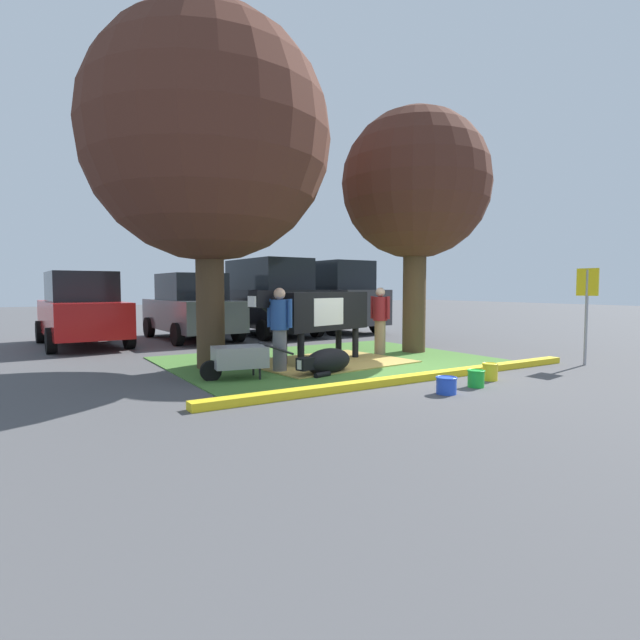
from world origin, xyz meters
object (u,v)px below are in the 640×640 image
object	(u,v)px
shade_tree_left	(208,139)
suv_black	(268,297)
bucket_yellow	(490,371)
suv_dark_grey	(330,296)
person_handler	(380,319)
sedan_red	(82,310)
shade_tree_right	(416,186)
person_visitor_near	(280,328)
wheelbarrow	(238,358)
parking_sign	(587,297)
sedan_blue	(191,307)
bucket_green	(476,378)
cow_holstein	(318,312)
calf_lying	(327,362)
bucket_blue	(446,385)

from	to	relation	value
shade_tree_left	suv_black	xyz separation A→B (m)	(3.95, 5.52, -3.18)
bucket_yellow	suv_dark_grey	bearing A→B (deg)	72.82
shade_tree_left	person_handler	world-z (taller)	shade_tree_left
sedan_red	suv_dark_grey	distance (m)	8.28
shade_tree_right	person_visitor_near	bearing A→B (deg)	-168.30
person_visitor_near	wheelbarrow	bearing A→B (deg)	-166.15
parking_sign	sedan_red	distance (m)	12.45
shade_tree_right	sedan_blue	size ratio (longest dim) A/B	1.32
parking_sign	shade_tree_left	bearing A→B (deg)	151.07
bucket_green	bucket_yellow	distance (m)	0.71
cow_holstein	calf_lying	xyz separation A→B (m)	(-0.59, -1.28, -0.85)
person_handler	bucket_green	size ratio (longest dim) A/B	5.63
bucket_yellow	person_handler	bearing A→B (deg)	82.95
calf_lying	bucket_green	bearing A→B (deg)	-57.88
calf_lying	wheelbarrow	world-z (taller)	wheelbarrow
shade_tree_left	bucket_yellow	distance (m)	6.77
shade_tree_right	sedan_red	size ratio (longest dim) A/B	1.32
person_visitor_near	suv_dark_grey	distance (m)	8.97
shade_tree_left	calf_lying	xyz separation A→B (m)	(1.57, -1.80, -4.21)
cow_holstein	sedan_blue	distance (m)	6.13
wheelbarrow	bucket_yellow	world-z (taller)	wheelbarrow
parking_sign	sedan_blue	bearing A→B (deg)	119.95
shade_tree_right	suv_dark_grey	bearing A→B (deg)	75.94
calf_lying	suv_black	distance (m)	7.77
shade_tree_right	bucket_yellow	xyz separation A→B (m)	(-1.42, -3.45, -3.88)
parking_sign	sedan_red	world-z (taller)	sedan_red
person_visitor_near	parking_sign	size ratio (longest dim) A/B	0.80
bucket_green	person_visitor_near	bearing A→B (deg)	125.89
bucket_green	suv_dark_grey	bearing A→B (deg)	69.78
shade_tree_right	cow_holstein	xyz separation A→B (m)	(-2.90, -0.19, -2.95)
sedan_red	suv_black	world-z (taller)	suv_black
person_visitor_near	suv_black	world-z (taller)	suv_black
bucket_green	bucket_yellow	xyz separation A→B (m)	(0.66, 0.26, 0.01)
shade_tree_left	person_visitor_near	distance (m)	3.89
shade_tree_left	calf_lying	world-z (taller)	shade_tree_left
bucket_yellow	sedan_blue	size ratio (longest dim) A/B	0.07
calf_lying	suv_dark_grey	world-z (taller)	suv_dark_grey
bucket_blue	parking_sign	bearing A→B (deg)	5.78
shade_tree_left	bucket_green	world-z (taller)	shade_tree_left
calf_lying	cow_holstein	bearing A→B (deg)	65.20
parking_sign	bucket_green	xyz separation A→B (m)	(-3.70, -0.35, -1.26)
shade_tree_left	wheelbarrow	bearing A→B (deg)	-90.50
shade_tree_left	wheelbarrow	world-z (taller)	shade_tree_left
person_visitor_near	parking_sign	distance (m)	6.31
wheelbarrow	bucket_blue	xyz separation A→B (m)	(2.21, -2.73, -0.25)
shade_tree_left	bucket_blue	size ratio (longest dim) A/B	21.17
cow_holstein	bucket_blue	distance (m)	3.74
shade_tree_right	sedan_red	bearing A→B (deg)	139.11
shade_tree_right	person_handler	distance (m)	3.34
cow_holstein	suv_black	size ratio (longest dim) A/B	0.66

